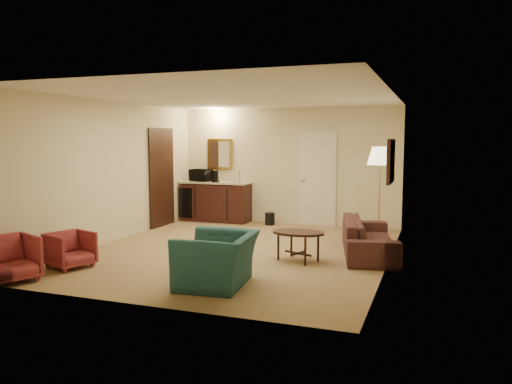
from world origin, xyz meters
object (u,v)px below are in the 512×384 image
(coffee_maker, at_px, (215,176))
(sofa, at_px, (369,231))
(waste_bin, at_px, (270,219))
(teal_armchair, at_px, (217,251))
(floor_lamp, at_px, (379,195))
(coffee_table, at_px, (298,246))
(rose_chair_far, at_px, (8,257))
(rose_chair_near, at_px, (70,248))
(microwave, at_px, (201,174))
(wetbar_cabinet, at_px, (216,201))

(coffee_maker, bearing_deg, sofa, -18.72)
(waste_bin, bearing_deg, teal_armchair, -79.97)
(floor_lamp, bearing_deg, waste_bin, 153.43)
(sofa, bearing_deg, coffee_table, 117.07)
(sofa, distance_m, floor_lamp, 1.08)
(rose_chair_far, bearing_deg, coffee_maker, 15.97)
(coffee_maker, bearing_deg, rose_chair_near, -82.64)
(floor_lamp, relative_size, coffee_maker, 6.67)
(rose_chair_far, xyz_separation_m, coffee_maker, (0.55, 5.40, 0.71))
(sofa, xyz_separation_m, coffee_table, (-0.99, -0.80, -0.16))
(coffee_table, xyz_separation_m, floor_lamp, (1.04, 1.76, 0.65))
(coffee_table, height_order, microwave, microwave)
(teal_armchair, relative_size, microwave, 2.10)
(microwave, distance_m, coffee_maker, 0.46)
(wetbar_cabinet, distance_m, waste_bin, 1.39)
(rose_chair_near, xyz_separation_m, microwave, (-0.14, 4.64, 0.79))
(wetbar_cabinet, height_order, coffee_maker, coffee_maker)
(teal_armchair, relative_size, coffee_table, 1.28)
(waste_bin, distance_m, microwave, 1.98)
(coffee_table, bearing_deg, microwave, 135.96)
(coffee_table, bearing_deg, sofa, 39.10)
(floor_lamp, bearing_deg, rose_chair_far, -136.01)
(waste_bin, bearing_deg, coffee_table, -64.05)
(coffee_table, relative_size, floor_lamp, 0.46)
(coffee_maker, bearing_deg, coffee_table, -35.77)
(wetbar_cabinet, relative_size, waste_bin, 6.09)
(wetbar_cabinet, relative_size, floor_lamp, 0.92)
(teal_armchair, relative_size, coffee_maker, 3.94)
(floor_lamp, height_order, microwave, floor_lamp)
(floor_lamp, bearing_deg, microwave, 162.49)
(sofa, bearing_deg, rose_chair_far, 115.01)
(teal_armchair, bearing_deg, waste_bin, -175.75)
(sofa, xyz_separation_m, floor_lamp, (0.05, 0.96, 0.49))
(sofa, bearing_deg, teal_armchair, 134.17)
(sofa, xyz_separation_m, microwave, (-4.19, 2.29, 0.69))
(teal_armchair, distance_m, microwave, 5.41)
(wetbar_cabinet, bearing_deg, rose_chair_near, -93.10)
(teal_armchair, relative_size, waste_bin, 3.89)
(rose_chair_far, xyz_separation_m, microwave, (0.11, 5.54, 0.75))
(teal_armchair, height_order, rose_chair_near, teal_armchair)
(teal_armchair, relative_size, rose_chair_far, 1.53)
(waste_bin, bearing_deg, microwave, 177.14)
(sofa, height_order, waste_bin, sofa)
(rose_chair_near, bearing_deg, teal_armchair, -73.88)
(rose_chair_near, xyz_separation_m, floor_lamp, (4.10, 3.30, 0.59))
(rose_chair_near, xyz_separation_m, coffee_maker, (0.30, 4.50, 0.76))
(sofa, height_order, teal_armchair, teal_armchair)
(sofa, distance_m, microwave, 4.82)
(rose_chair_near, xyz_separation_m, rose_chair_far, (-0.25, -0.90, 0.05))
(sofa, height_order, microwave, microwave)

